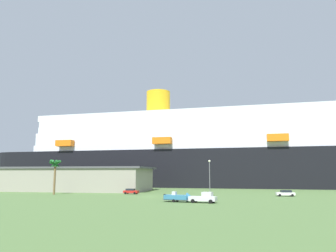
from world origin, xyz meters
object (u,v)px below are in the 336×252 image
Objects in this scene: parked_car_yellow_taxi at (73,189)px; palm_tree at (55,167)px; parked_car_white_van at (285,193)px; cruise_ship at (224,155)px; street_lamp at (210,173)px; pickup_truck at (204,198)px; small_boat_on_trailer at (180,197)px; parked_car_red_hatchback at (131,191)px.

palm_tree is at bearing -74.96° from parked_car_yellow_taxi.
cruise_ship is at bearing 110.73° from parked_car_white_van.
palm_tree is 44.53m from street_lamp.
pickup_truck is at bearing -125.33° from parked_car_white_van.
cruise_ship is at bearing 92.13° from street_lamp.
small_boat_on_trailer is 1.43× the size of parked_car_white_van.
cruise_ship is 33.18× the size of small_boat_on_trailer.
parked_car_white_van is at bearing 46.73° from small_boat_on_trailer.
parked_car_yellow_taxi is at bearing 172.90° from parked_car_white_van.
parked_car_red_hatchback is at bearing 131.84° from small_boat_on_trailer.
small_boat_on_trailer is 1.65× the size of parked_car_red_hatchback.
palm_tree reaches higher than pickup_truck.
pickup_truck is 48.48m from palm_tree.
parked_car_yellow_taxi is (-45.29, 32.72, -0.13)m from small_boat_on_trailer.
pickup_truck is at bearing -33.47° from parked_car_yellow_taxi.
pickup_truck is at bearing -18.34° from palm_tree.
small_boat_on_trailer is at bearing 172.89° from pickup_truck.
cruise_ship is 25.34× the size of street_lamp.
small_boat_on_trailer is 33.29m from parked_car_white_van.
street_lamp is 21.11m from parked_car_white_van.
parked_car_red_hatchback is at bearing 165.32° from street_lamp.
small_boat_on_trailer reaches higher than parked_car_yellow_taxi.
street_lamp is 1.88× the size of parked_car_white_van.
small_boat_on_trailer is (-1.69, -80.05, -13.36)m from cruise_ship.
pickup_truck is 30.50m from parked_car_white_van.
small_boat_on_trailer is (-5.18, 0.65, -0.08)m from pickup_truck.
small_boat_on_trailer reaches higher than parked_car_white_van.
parked_car_yellow_taxi is at bearing 161.28° from street_lamp.
small_boat_on_trailer is 29.92m from parked_car_red_hatchback.
cruise_ship reaches higher than palm_tree.
parked_car_red_hatchback is at bearing 137.62° from pickup_truck.
palm_tree is at bearing -171.20° from parked_car_white_van.
palm_tree is (-42.07, -65.59, -6.43)m from cruise_ship.
street_lamp reaches higher than parked_car_yellow_taxi.
cruise_ship reaches higher than parked_car_yellow_taxi.
cruise_ship is 54.58× the size of parked_car_red_hatchback.
street_lamp is 52.38m from parked_car_yellow_taxi.
street_lamp is at bearing -156.26° from parked_car_white_van.
parked_car_white_van is at bearing -69.27° from cruise_ship.
parked_car_red_hatchback and parked_car_white_van have the same top height.
cruise_ship is 68.03m from parked_car_yellow_taxi.
palm_tree is (-40.38, 14.46, 6.93)m from small_boat_on_trailer.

